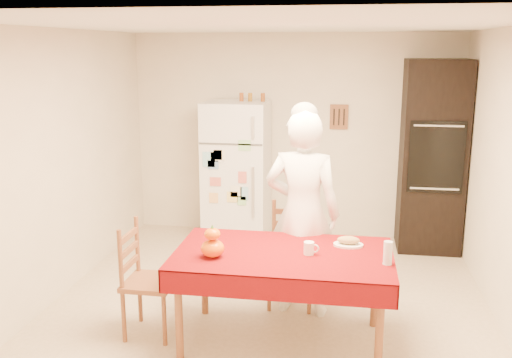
% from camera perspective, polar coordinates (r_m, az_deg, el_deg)
% --- Properties ---
extents(floor, '(4.50, 4.50, 0.00)m').
position_cam_1_polar(floor, '(5.32, 1.18, -12.87)').
color(floor, tan).
rests_on(floor, ground).
extents(room_shell, '(4.02, 4.52, 2.51)m').
position_cam_1_polar(room_shell, '(4.84, 1.28, 4.67)').
color(room_shell, beige).
rests_on(room_shell, ground).
extents(refrigerator, '(0.75, 0.74, 1.70)m').
position_cam_1_polar(refrigerator, '(6.91, -1.94, 0.71)').
color(refrigerator, white).
rests_on(refrigerator, floor).
extents(oven_cabinet, '(0.70, 0.62, 2.20)m').
position_cam_1_polar(oven_cabinet, '(6.85, 17.21, 2.15)').
color(oven_cabinet, black).
rests_on(oven_cabinet, floor).
extents(dining_table, '(1.70, 1.00, 0.76)m').
position_cam_1_polar(dining_table, '(4.52, 2.72, -8.18)').
color(dining_table, brown).
rests_on(dining_table, floor).
extents(chair_far, '(0.43, 0.41, 0.95)m').
position_cam_1_polar(chair_far, '(5.29, 3.61, -7.08)').
color(chair_far, brown).
rests_on(chair_far, floor).
extents(chair_left, '(0.40, 0.42, 0.95)m').
position_cam_1_polar(chair_left, '(4.82, -11.27, -9.42)').
color(chair_left, brown).
rests_on(chair_left, floor).
extents(seated_woman, '(0.71, 0.51, 1.82)m').
position_cam_1_polar(seated_woman, '(4.99, 4.67, -3.48)').
color(seated_woman, white).
rests_on(seated_woman, floor).
extents(coffee_mug, '(0.08, 0.08, 0.10)m').
position_cam_1_polar(coffee_mug, '(4.45, 5.31, -6.90)').
color(coffee_mug, white).
rests_on(coffee_mug, dining_table).
extents(pumpkin_lower, '(0.18, 0.18, 0.14)m').
position_cam_1_polar(pumpkin_lower, '(4.39, -4.36, -6.93)').
color(pumpkin_lower, '#D75805').
rests_on(pumpkin_lower, dining_table).
extents(pumpkin_upper, '(0.12, 0.12, 0.09)m').
position_cam_1_polar(pumpkin_upper, '(4.35, -4.39, -5.51)').
color(pumpkin_upper, '#CF3604').
rests_on(pumpkin_upper, pumpkin_lower).
extents(wine_glass, '(0.07, 0.07, 0.18)m').
position_cam_1_polar(wine_glass, '(4.34, 13.05, -7.21)').
color(wine_glass, silver).
rests_on(wine_glass, dining_table).
extents(bread_plate, '(0.24, 0.24, 0.02)m').
position_cam_1_polar(bread_plate, '(4.69, 9.22, -6.52)').
color(bread_plate, white).
rests_on(bread_plate, dining_table).
extents(bread_loaf, '(0.18, 0.10, 0.06)m').
position_cam_1_polar(bread_loaf, '(4.67, 9.23, -6.05)').
color(bread_loaf, tan).
rests_on(bread_loaf, bread_plate).
extents(spice_jar_left, '(0.05, 0.05, 0.10)m').
position_cam_1_polar(spice_jar_left, '(6.81, -1.46, 8.20)').
color(spice_jar_left, '#994A1B').
rests_on(spice_jar_left, refrigerator).
extents(spice_jar_mid, '(0.05, 0.05, 0.10)m').
position_cam_1_polar(spice_jar_mid, '(6.79, -0.58, 8.19)').
color(spice_jar_mid, '#91611A').
rests_on(spice_jar_mid, refrigerator).
extents(spice_jar_right, '(0.05, 0.05, 0.10)m').
position_cam_1_polar(spice_jar_right, '(6.77, 0.69, 8.17)').
color(spice_jar_right, brown).
rests_on(spice_jar_right, refrigerator).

